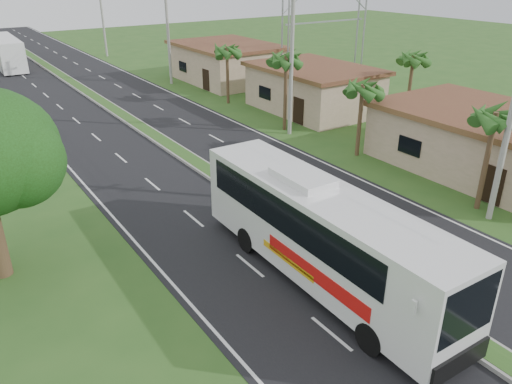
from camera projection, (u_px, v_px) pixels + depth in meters
ground at (402, 298)px, 18.52m from camera, size 180.00×180.00×0.00m
road_asphalt at (171, 148)px, 33.59m from camera, size 14.00×160.00×0.02m
median_strip at (171, 146)px, 33.55m from camera, size 1.20×160.00×0.18m
lane_edge_left at (70, 169)px, 30.20m from camera, size 0.12×160.00×0.01m
lane_edge_right at (254, 131)px, 36.99m from camera, size 0.12×160.00×0.01m
shop_near at (488, 141)px, 29.40m from camera, size 8.60×12.60×3.52m
shop_mid at (313, 88)px, 41.42m from camera, size 7.60×10.60×3.67m
shop_far at (227, 62)px, 51.94m from camera, size 8.60×11.60×3.82m
palm_verge_a at (495, 118)px, 23.36m from camera, size 2.40×2.40×5.45m
palm_verge_b at (363, 88)px, 30.51m from camera, size 2.40×2.40×5.05m
palm_verge_c at (286, 60)px, 35.16m from camera, size 2.40×2.40×5.85m
palm_verge_d at (227, 51)px, 42.44m from camera, size 2.40×2.40×5.25m
palm_behind_shop at (413, 59)px, 36.64m from camera, size 2.40×2.40×5.65m
utility_pole_b at (292, 45)px, 33.76m from camera, size 3.20×0.28×12.00m
utility_pole_c at (168, 26)px, 49.10m from camera, size 1.60×0.28×11.00m
utility_pole_d at (102, 13)px, 64.28m from camera, size 1.60×0.28×10.50m
billboard_lattice at (326, 13)px, 49.43m from camera, size 10.18×1.18×12.07m
coach_bus_main at (320, 229)px, 18.72m from camera, size 2.88×12.68×4.08m
coach_bus_far at (6, 51)px, 58.61m from camera, size 2.88×11.89×3.44m
motorcyclist at (269, 231)px, 21.49m from camera, size 1.64×0.93×2.24m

